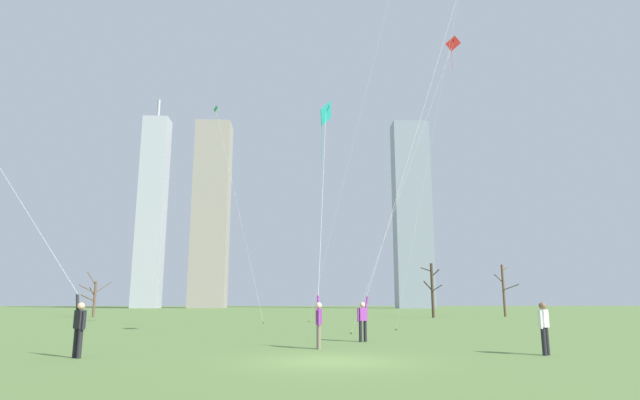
{
  "coord_description": "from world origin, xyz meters",
  "views": [
    {
      "loc": [
        -1.13,
        -14.8,
        1.63
      ],
      "look_at": [
        0.0,
        6.0,
        5.82
      ],
      "focal_mm": 28.47,
      "sensor_mm": 36.0,
      "label": 1
    }
  ],
  "objects_px": {
    "distant_kite_low_near_trees_purple": "(379,42)",
    "bare_tree_right_of_center": "(432,289)",
    "bystander_far_off_by_trees": "(544,325)",
    "kite_flyer_midfield_left_yellow": "(396,205)",
    "bare_tree_rightmost": "(504,289)",
    "distant_kite_drifting_right_green": "(221,134)",
    "kite_flyer_midfield_right_pink": "(45,263)",
    "kite_flyer_foreground_right_teal": "(321,263)",
    "bare_tree_far_right_edge": "(94,296)",
    "distant_kite_drifting_left_red": "(445,68)"
  },
  "relations": [
    {
      "from": "kite_flyer_foreground_right_teal",
      "to": "bare_tree_far_right_edge",
      "type": "bearing_deg",
      "value": 121.05
    },
    {
      "from": "distant_kite_low_near_trees_purple",
      "to": "bare_tree_right_of_center",
      "type": "xyz_separation_m",
      "value": [
        7.5,
        13.29,
        -21.06
      ]
    },
    {
      "from": "distant_kite_drifting_right_green",
      "to": "bare_tree_rightmost",
      "type": "height_order",
      "value": "distant_kite_drifting_right_green"
    },
    {
      "from": "bare_tree_right_of_center",
      "to": "bare_tree_far_right_edge",
      "type": "xyz_separation_m",
      "value": [
        -36.43,
        3.43,
        -0.74
      ]
    },
    {
      "from": "kite_flyer_foreground_right_teal",
      "to": "bystander_far_off_by_trees",
      "type": "distance_m",
      "value": 8.07
    },
    {
      "from": "distant_kite_drifting_left_red",
      "to": "bare_tree_rightmost",
      "type": "height_order",
      "value": "distant_kite_drifting_left_red"
    },
    {
      "from": "kite_flyer_midfield_left_yellow",
      "to": "kite_flyer_midfield_right_pink",
      "type": "bearing_deg",
      "value": -159.49
    },
    {
      "from": "bystander_far_off_by_trees",
      "to": "bare_tree_rightmost",
      "type": "relative_size",
      "value": 0.28
    },
    {
      "from": "kite_flyer_midfield_right_pink",
      "to": "bare_tree_right_of_center",
      "type": "distance_m",
      "value": 43.33
    },
    {
      "from": "kite_flyer_midfield_left_yellow",
      "to": "bystander_far_off_by_trees",
      "type": "bearing_deg",
      "value": -60.44
    },
    {
      "from": "kite_flyer_midfield_right_pink",
      "to": "kite_flyer_foreground_right_teal",
      "type": "bearing_deg",
      "value": 15.48
    },
    {
      "from": "kite_flyer_midfield_left_yellow",
      "to": "bare_tree_right_of_center",
      "type": "height_order",
      "value": "kite_flyer_midfield_left_yellow"
    },
    {
      "from": "bare_tree_far_right_edge",
      "to": "kite_flyer_midfield_right_pink",
      "type": "bearing_deg",
      "value": -71.47
    },
    {
      "from": "bare_tree_rightmost",
      "to": "kite_flyer_midfield_right_pink",
      "type": "bearing_deg",
      "value": -128.7
    },
    {
      "from": "distant_kite_drifting_right_green",
      "to": "bare_tree_right_of_center",
      "type": "distance_m",
      "value": 27.18
    },
    {
      "from": "bare_tree_rightmost",
      "to": "bystander_far_off_by_trees",
      "type": "bearing_deg",
      "value": -111.35
    },
    {
      "from": "bystander_far_off_by_trees",
      "to": "distant_kite_low_near_trees_purple",
      "type": "bearing_deg",
      "value": 91.31
    },
    {
      "from": "kite_flyer_midfield_right_pink",
      "to": "distant_kite_drifting_left_red",
      "type": "bearing_deg",
      "value": 34.04
    },
    {
      "from": "bystander_far_off_by_trees",
      "to": "distant_kite_drifting_left_red",
      "type": "bearing_deg",
      "value": 83.6
    },
    {
      "from": "bystander_far_off_by_trees",
      "to": "bare_tree_right_of_center",
      "type": "bearing_deg",
      "value": 79.63
    },
    {
      "from": "kite_flyer_foreground_right_teal",
      "to": "bare_tree_rightmost",
      "type": "distance_m",
      "value": 44.08
    },
    {
      "from": "distant_kite_low_near_trees_purple",
      "to": "bare_tree_rightmost",
      "type": "distance_m",
      "value": 31.57
    },
    {
      "from": "bare_tree_right_of_center",
      "to": "bare_tree_rightmost",
      "type": "height_order",
      "value": "bare_tree_rightmost"
    },
    {
      "from": "distant_kite_low_near_trees_purple",
      "to": "distant_kite_drifting_right_green",
      "type": "xyz_separation_m",
      "value": [
        -13.84,
        3.08,
        -7.68
      ]
    },
    {
      "from": "kite_flyer_midfield_left_yellow",
      "to": "bystander_far_off_by_trees",
      "type": "height_order",
      "value": "kite_flyer_midfield_left_yellow"
    },
    {
      "from": "bystander_far_off_by_trees",
      "to": "distant_kite_low_near_trees_purple",
      "type": "distance_m",
      "value": 33.76
    },
    {
      "from": "kite_flyer_foreground_right_teal",
      "to": "bystander_far_off_by_trees",
      "type": "bearing_deg",
      "value": -28.33
    },
    {
      "from": "kite_flyer_midfield_left_yellow",
      "to": "bystander_far_off_by_trees",
      "type": "relative_size",
      "value": 13.51
    },
    {
      "from": "bare_tree_right_of_center",
      "to": "bystander_far_off_by_trees",
      "type": "bearing_deg",
      "value": -100.37
    },
    {
      "from": "kite_flyer_midfield_left_yellow",
      "to": "bare_tree_right_of_center",
      "type": "distance_m",
      "value": 33.73
    },
    {
      "from": "bare_tree_rightmost",
      "to": "distant_kite_low_near_trees_purple",
      "type": "bearing_deg",
      "value": -135.0
    },
    {
      "from": "kite_flyer_midfield_left_yellow",
      "to": "kite_flyer_midfield_right_pink",
      "type": "xyz_separation_m",
      "value": [
        -12.69,
        -4.75,
        -3.0
      ]
    },
    {
      "from": "kite_flyer_midfield_right_pink",
      "to": "distant_kite_drifting_left_red",
      "type": "height_order",
      "value": "distant_kite_drifting_left_red"
    },
    {
      "from": "bare_tree_rightmost",
      "to": "distant_kite_drifting_right_green",
      "type": "bearing_deg",
      "value": -155.96
    },
    {
      "from": "bystander_far_off_by_trees",
      "to": "bare_tree_far_right_edge",
      "type": "relative_size",
      "value": 0.33
    },
    {
      "from": "bystander_far_off_by_trees",
      "to": "bare_tree_right_of_center",
      "type": "relative_size",
      "value": 0.29
    },
    {
      "from": "kite_flyer_midfield_left_yellow",
      "to": "bare_tree_rightmost",
      "type": "xyz_separation_m",
      "value": [
        19.48,
        35.41,
        -2.79
      ]
    },
    {
      "from": "bystander_far_off_by_trees",
      "to": "bare_tree_rightmost",
      "type": "xyz_separation_m",
      "value": [
        16.14,
        41.3,
        2.18
      ]
    },
    {
      "from": "bare_tree_far_right_edge",
      "to": "kite_flyer_midfield_left_yellow",
      "type": "bearing_deg",
      "value": -53.56
    },
    {
      "from": "kite_flyer_foreground_right_teal",
      "to": "distant_kite_drifting_left_red",
      "type": "relative_size",
      "value": 0.63
    },
    {
      "from": "kite_flyer_midfield_left_yellow",
      "to": "distant_kite_drifting_right_green",
      "type": "height_order",
      "value": "kite_flyer_midfield_left_yellow"
    },
    {
      "from": "bystander_far_off_by_trees",
      "to": "distant_kite_low_near_trees_purple",
      "type": "height_order",
      "value": "distant_kite_low_near_trees_purple"
    },
    {
      "from": "distant_kite_low_near_trees_purple",
      "to": "bystander_far_off_by_trees",
      "type": "bearing_deg",
      "value": -88.69
    },
    {
      "from": "bare_tree_right_of_center",
      "to": "distant_kite_drifting_left_red",
      "type": "bearing_deg",
      "value": -102.39
    },
    {
      "from": "distant_kite_drifting_right_green",
      "to": "bare_tree_far_right_edge",
      "type": "bearing_deg",
      "value": 137.88
    },
    {
      "from": "bystander_far_off_by_trees",
      "to": "bare_tree_right_of_center",
      "type": "distance_m",
      "value": 38.57
    },
    {
      "from": "kite_flyer_foreground_right_teal",
      "to": "kite_flyer_midfield_right_pink",
      "type": "distance_m",
      "value": 9.54
    },
    {
      "from": "distant_kite_drifting_right_green",
      "to": "bare_tree_far_right_edge",
      "type": "height_order",
      "value": "distant_kite_drifting_right_green"
    },
    {
      "from": "kite_flyer_midfield_right_pink",
      "to": "bare_tree_right_of_center",
      "type": "height_order",
      "value": "kite_flyer_midfield_right_pink"
    },
    {
      "from": "kite_flyer_midfield_left_yellow",
      "to": "distant_kite_drifting_left_red",
      "type": "height_order",
      "value": "kite_flyer_midfield_left_yellow"
    }
  ]
}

